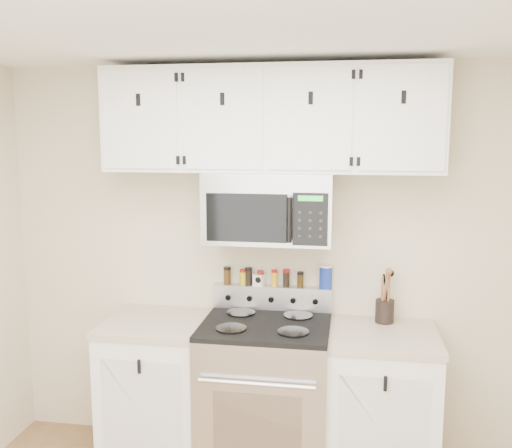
{
  "coord_description": "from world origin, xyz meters",
  "views": [
    {
      "loc": [
        0.48,
        -1.81,
        2.06
      ],
      "look_at": [
        -0.06,
        1.45,
        1.54
      ],
      "focal_mm": 40.0,
      "sensor_mm": 36.0,
      "label": 1
    }
  ],
  "objects": [
    {
      "name": "base_cabinet_left",
      "position": [
        -0.69,
        1.45,
        0.46
      ],
      "size": [
        0.64,
        0.62,
        0.92
      ],
      "color": "white",
      "rests_on": "floor"
    },
    {
      "name": "spice_jar_5",
      "position": [
        0.09,
        1.71,
        1.16
      ],
      "size": [
        0.04,
        0.04,
        0.11
      ],
      "color": "black",
      "rests_on": "range"
    },
    {
      "name": "microwave",
      "position": [
        0.0,
        1.55,
        1.63
      ],
      "size": [
        0.76,
        0.44,
        0.42
      ],
      "color": "#9E9EA3",
      "rests_on": "back_wall"
    },
    {
      "name": "upper_cabinets",
      "position": [
        -0.0,
        1.58,
        2.15
      ],
      "size": [
        2.0,
        0.35,
        0.62
      ],
      "color": "white",
      "rests_on": "back_wall"
    },
    {
      "name": "base_cabinet_right",
      "position": [
        0.69,
        1.45,
        0.46
      ],
      "size": [
        0.64,
        0.62,
        0.92
      ],
      "color": "white",
      "rests_on": "floor"
    },
    {
      "name": "back_wall",
      "position": [
        0.0,
        1.75,
        1.25
      ],
      "size": [
        3.5,
        0.01,
        2.5
      ],
      "primitive_type": "cube",
      "color": "beige",
      "rests_on": "floor"
    },
    {
      "name": "range",
      "position": [
        0.0,
        1.43,
        0.49
      ],
      "size": [
        0.76,
        0.65,
        1.1
      ],
      "color": "#B7B7BA",
      "rests_on": "floor"
    },
    {
      "name": "salt_canister",
      "position": [
        0.34,
        1.71,
        1.17
      ],
      "size": [
        0.08,
        0.08,
        0.15
      ],
      "color": "#162F99",
      "rests_on": "range"
    },
    {
      "name": "spice_jar_1",
      "position": [
        -0.19,
        1.71,
        1.15
      ],
      "size": [
        0.04,
        0.04,
        0.1
      ],
      "color": "gold",
      "rests_on": "range"
    },
    {
      "name": "utensil_crock",
      "position": [
        0.71,
        1.64,
        1.0
      ],
      "size": [
        0.11,
        0.11,
        0.33
      ],
      "color": "black",
      "rests_on": "base_cabinet_right"
    },
    {
      "name": "spice_jar_3",
      "position": [
        -0.08,
        1.71,
        1.15
      ],
      "size": [
        0.04,
        0.04,
        0.1
      ],
      "color": "#422110",
      "rests_on": "range"
    },
    {
      "name": "kitchen_timer",
      "position": [
        -0.09,
        1.71,
        1.14
      ],
      "size": [
        0.08,
        0.07,
        0.07
      ],
      "primitive_type": "cube",
      "rotation": [
        0.0,
        0.0,
        -0.29
      ],
      "color": "white",
      "rests_on": "range"
    },
    {
      "name": "spice_jar_6",
      "position": [
        0.18,
        1.71,
        1.15
      ],
      "size": [
        0.04,
        0.04,
        0.1
      ],
      "color": "#39270D",
      "rests_on": "range"
    },
    {
      "name": "spice_jar_2",
      "position": [
        -0.16,
        1.71,
        1.16
      ],
      "size": [
        0.05,
        0.05,
        0.11
      ],
      "color": "black",
      "rests_on": "range"
    },
    {
      "name": "spice_jar_0",
      "position": [
        -0.3,
        1.71,
        1.16
      ],
      "size": [
        0.05,
        0.05,
        0.11
      ],
      "color": "#442C10",
      "rests_on": "range"
    },
    {
      "name": "spice_jar_4",
      "position": [
        0.01,
        1.71,
        1.15
      ],
      "size": [
        0.04,
        0.04,
        0.11
      ],
      "color": "gold",
      "rests_on": "range"
    }
  ]
}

